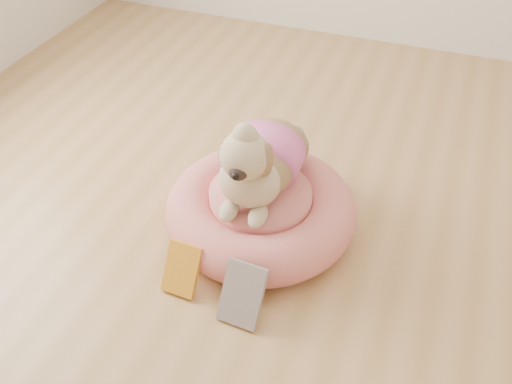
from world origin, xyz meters
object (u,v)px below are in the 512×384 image
(book_white, at_px, (242,294))
(book_yellow, at_px, (182,269))
(pet_bed, at_px, (260,210))
(dog, at_px, (258,147))

(book_white, bearing_deg, book_yellow, 173.76)
(book_yellow, distance_m, book_white, 0.25)
(book_yellow, height_order, book_white, book_white)
(pet_bed, relative_size, dog, 1.39)
(dog, bearing_deg, pet_bed, -38.40)
(book_yellow, bearing_deg, pet_bed, 70.21)
(dog, bearing_deg, book_white, -80.10)
(dog, height_order, book_yellow, dog)
(dog, height_order, book_white, dog)
(pet_bed, bearing_deg, book_white, -78.12)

